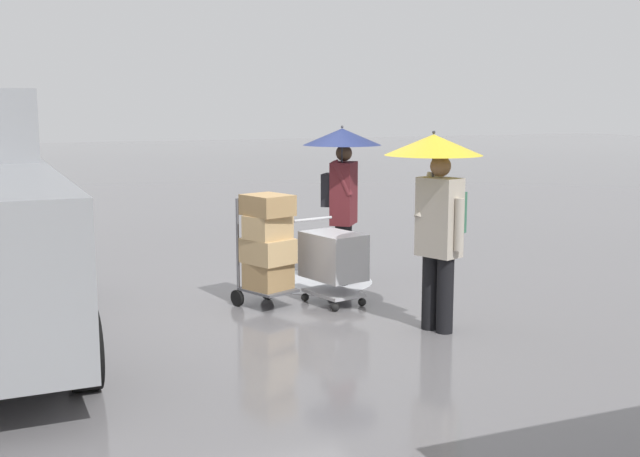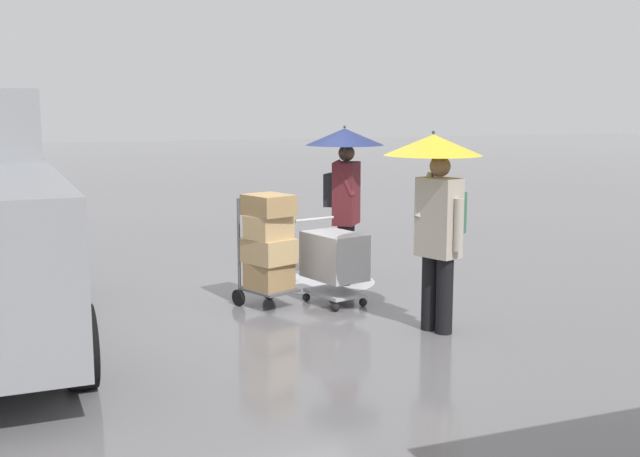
{
  "view_description": "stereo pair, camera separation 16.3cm",
  "coord_description": "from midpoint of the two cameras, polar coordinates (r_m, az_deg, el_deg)",
  "views": [
    {
      "loc": [
        3.19,
        8.63,
        2.41
      ],
      "look_at": [
        -0.2,
        0.7,
        1.05
      ],
      "focal_mm": 43.99,
      "sensor_mm": 36.0,
      "label": 1
    },
    {
      "loc": [
        3.04,
        8.7,
        2.41
      ],
      "look_at": [
        -0.2,
        0.7,
        1.05
      ],
      "focal_mm": 43.99,
      "sensor_mm": 36.0,
      "label": 2
    }
  ],
  "objects": [
    {
      "name": "hand_dolly_boxes",
      "position": [
        9.37,
        -4.34,
        -1.11
      ],
      "size": [
        0.73,
        0.84,
        1.37
      ],
      "color": "#515156",
      "rests_on": "ground"
    },
    {
      "name": "pedestrian_black_side",
      "position": [
        10.46,
        1.18,
        4.35
      ],
      "size": [
        1.04,
        1.04,
        2.15
      ],
      "color": "black",
      "rests_on": "ground"
    },
    {
      "name": "pedestrian_pink_side",
      "position": [
        8.36,
        7.93,
        3.1
      ],
      "size": [
        1.04,
        1.04,
        2.15
      ],
      "color": "black",
      "rests_on": "ground"
    },
    {
      "name": "ground_plane",
      "position": [
        9.52,
        -3.26,
        -5.73
      ],
      "size": [
        90.0,
        90.0,
        0.0
      ],
      "primitive_type": "plane",
      "color": "slate"
    },
    {
      "name": "slush_patch_near_cluster",
      "position": [
        10.84,
        -0.74,
        -3.87
      ],
      "size": [
        1.56,
        1.56,
        0.01
      ],
      "primitive_type": "cylinder",
      "color": "silver",
      "rests_on": "ground"
    },
    {
      "name": "shopping_cart_vendor",
      "position": [
        9.54,
        0.48,
        -2.18
      ],
      "size": [
        0.73,
        0.93,
        1.02
      ],
      "color": "#B2B2B7",
      "rests_on": "ground"
    }
  ]
}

